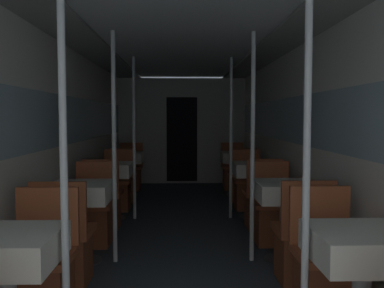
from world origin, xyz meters
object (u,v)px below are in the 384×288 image
Objects in this scene: support_pole_right_0 at (306,171)px; chair_right_near_2 at (262,206)px; chair_left_far_0 at (41,279)px; chair_left_near_3 at (123,184)px; chair_right_near_1 at (302,249)px; dining_table_right_2 at (254,173)px; dining_table_left_2 at (111,173)px; dining_table_right_3 at (237,160)px; chair_right_far_2 at (248,190)px; chair_left_near_2 at (103,207)px; dining_table_right_1 at (285,196)px; chair_left_far_3 at (131,175)px; chair_left_far_1 at (93,219)px; dining_table_left_0 at (6,258)px; dining_table_left_1 at (81,197)px; support_pole_right_2 at (231,138)px; support_pole_right_1 at (253,148)px; chair_right_near_3 at (242,184)px; support_pole_left_0 at (64,171)px; support_pole_left_1 at (114,148)px; chair_right_far_3 at (233,175)px; chair_right_far_0 at (327,277)px; chair_right_far_1 at (272,217)px; chair_left_far_2 at (117,191)px; support_pole_left_2 at (134,139)px; dining_table_right_0 at (363,255)px; dining_table_left_3 at (127,160)px.

support_pole_right_0 reaches higher than chair_right_near_2.
chair_left_far_0 is 1.00× the size of chair_left_near_3.
chair_right_near_1 is 2.34m from dining_table_right_2.
dining_table_left_2 and dining_table_right_3 have the same top height.
chair_left_near_2 is at bearing 29.95° from chair_right_far_2.
dining_table_right_2 is 1.75m from dining_table_right_3.
chair_left_far_3 is at bearing 115.82° from dining_table_right_1.
chair_right_far_2 is at bearing 29.95° from chair_left_near_2.
chair_right_near_2 is (0.00, 1.75, 0.00)m from chair_right_near_1.
chair_left_far_1 is 1.00× the size of chair_right_near_2.
dining_table_left_1 is (0.00, 1.75, 0.00)m from dining_table_left_0.
support_pole_right_1 is at bearing -90.00° from support_pole_right_2.
chair_left_near_3 is at bearing 148.98° from dining_table_right_2.
dining_table_left_0 is 3.90m from support_pole_right_2.
dining_table_left_2 is 0.35× the size of support_pole_right_1.
chair_right_near_1 is 1.00× the size of chair_right_near_3.
chair_right_near_1 is 2.88m from chair_right_far_2.
chair_left_near_3 is at bearing 93.96° from support_pole_left_0.
support_pole_left_1 is at bearing -133.21° from dining_table_right_2.
chair_left_far_1 is (0.00, 2.32, -0.34)m from dining_table_left_0.
support_pole_right_0 and support_pole_right_1 have the same top height.
chair_right_near_1 is at bearing 90.00° from chair_right_far_3.
chair_left_far_1 is 1.16× the size of dining_table_right_1.
support_pole_right_1 is (-0.32, 1.18, 0.81)m from chair_right_far_0.
support_pole_left_1 reaches higher than dining_table_left_2.
chair_right_far_1 is 0.41× the size of support_pole_right_1.
chair_left_far_3 is at bearing -90.00° from chair_left_far_2.
chair_left_near_3 reaches higher than dining_table_left_2.
support_pole_left_2 is at bearing 127.03° from support_pole_right_1.
chair_left_far_2 is (0.00, 4.07, -0.34)m from dining_table_left_0.
dining_table_right_1 is 0.66m from chair_right_far_1.
support_pole_right_1 reaches higher than chair_right_far_1.
chair_left_far_1 is at bearing 125.36° from support_pole_right_0.
chair_left_far_3 is 1.00× the size of chair_right_far_2.
dining_table_right_0 is 1.00× the size of dining_table_right_2.
support_pole_right_0 reaches higher than chair_right_near_1.
dining_table_left_3 is 2.63m from dining_table_right_2.
support_pole_left_1 is 2.47× the size of chair_left_far_2.
chair_right_near_3 is at bearing 35.75° from support_pole_left_2.
support_pole_left_0 is 2.87× the size of dining_table_left_3.
chair_right_near_1 is at bearing -90.00° from chair_right_near_3.
support_pole_left_0 reaches higher than chair_left_near_2.
support_pole_left_0 reaches higher than dining_table_right_0.
chair_left_near_2 and chair_left_near_3 have the same top height.
dining_table_left_0 is 0.86× the size of chair_right_far_1.
chair_left_far_0 is 2.08m from dining_table_right_0.
dining_table_left_1 is 0.66m from chair_left_far_1.
chair_right_far_2 is (1.64, 0.57, -0.81)m from support_pole_left_2.
dining_table_left_1 and dining_table_right_3 have the same top height.
chair_right_near_3 is (0.00, 0.62, 0.00)m from chair_right_far_2.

